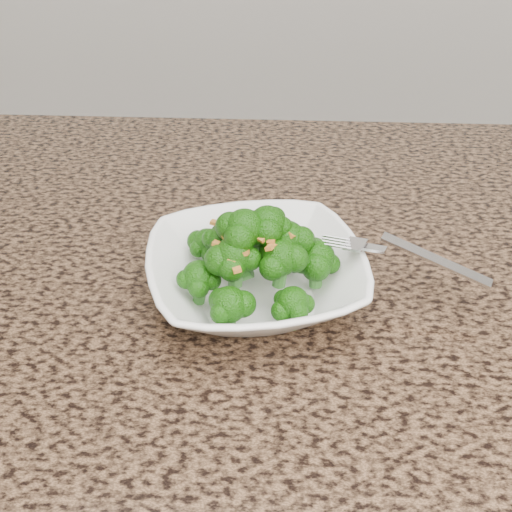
# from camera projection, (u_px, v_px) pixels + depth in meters

# --- Properties ---
(granite_counter) EXTENTS (1.64, 1.04, 0.03)m
(granite_counter) POSITION_uv_depth(u_px,v_px,m) (373.00, 352.00, 0.61)
(granite_counter) COLOR brown
(granite_counter) RESTS_ON cabinet
(bowl) EXTENTS (0.26, 0.26, 0.05)m
(bowl) POSITION_uv_depth(u_px,v_px,m) (256.00, 276.00, 0.64)
(bowl) COLOR white
(bowl) RESTS_ON granite_counter
(broccoli_pile) EXTENTS (0.19, 0.19, 0.06)m
(broccoli_pile) POSITION_uv_depth(u_px,v_px,m) (256.00, 226.00, 0.60)
(broccoli_pile) COLOR #1A5B0A
(broccoli_pile) RESTS_ON bowl
(garlic_topping) EXTENTS (0.11, 0.11, 0.01)m
(garlic_topping) POSITION_uv_depth(u_px,v_px,m) (256.00, 193.00, 0.58)
(garlic_topping) COLOR orange
(garlic_topping) RESTS_ON broccoli_pile
(fork) EXTENTS (0.18, 0.10, 0.01)m
(fork) POSITION_uv_depth(u_px,v_px,m) (379.00, 248.00, 0.62)
(fork) COLOR silver
(fork) RESTS_ON bowl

